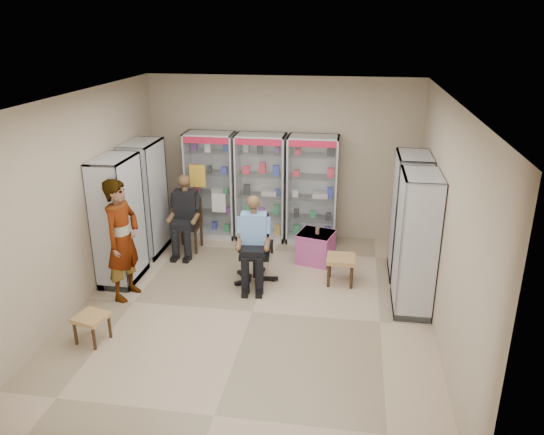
% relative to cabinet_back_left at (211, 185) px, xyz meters
% --- Properties ---
extents(floor, '(6.00, 6.00, 0.00)m').
position_rel_cabinet_back_left_xyz_m(floor, '(1.30, -2.73, -1.00)').
color(floor, tan).
rests_on(floor, ground).
extents(room_shell, '(5.02, 6.02, 3.01)m').
position_rel_cabinet_back_left_xyz_m(room_shell, '(1.30, -2.73, 0.97)').
color(room_shell, tan).
rests_on(room_shell, ground).
extents(cabinet_back_left, '(0.90, 0.50, 2.00)m').
position_rel_cabinet_back_left_xyz_m(cabinet_back_left, '(0.00, 0.00, 0.00)').
color(cabinet_back_left, silver).
rests_on(cabinet_back_left, floor).
extents(cabinet_back_mid, '(0.90, 0.50, 2.00)m').
position_rel_cabinet_back_left_xyz_m(cabinet_back_mid, '(0.95, 0.00, 0.00)').
color(cabinet_back_mid, silver).
rests_on(cabinet_back_mid, floor).
extents(cabinet_back_right, '(0.90, 0.50, 2.00)m').
position_rel_cabinet_back_left_xyz_m(cabinet_back_right, '(1.90, 0.00, 0.00)').
color(cabinet_back_right, '#B5B6BD').
rests_on(cabinet_back_right, floor).
extents(cabinet_right_far, '(0.90, 0.50, 2.00)m').
position_rel_cabinet_back_left_xyz_m(cabinet_right_far, '(3.53, -1.13, 0.00)').
color(cabinet_right_far, silver).
rests_on(cabinet_right_far, floor).
extents(cabinet_right_near, '(0.90, 0.50, 2.00)m').
position_rel_cabinet_back_left_xyz_m(cabinet_right_near, '(3.53, -2.23, 0.00)').
color(cabinet_right_near, '#B6B9BE').
rests_on(cabinet_right_near, floor).
extents(cabinet_left_far, '(0.90, 0.50, 2.00)m').
position_rel_cabinet_back_left_xyz_m(cabinet_left_far, '(-0.93, -0.93, 0.00)').
color(cabinet_left_far, silver).
rests_on(cabinet_left_far, floor).
extents(cabinet_left_near, '(0.90, 0.50, 2.00)m').
position_rel_cabinet_back_left_xyz_m(cabinet_left_near, '(-0.93, -2.03, 0.00)').
color(cabinet_left_near, '#A7A9AE').
rests_on(cabinet_left_near, floor).
extents(wooden_chair, '(0.42, 0.42, 0.94)m').
position_rel_cabinet_back_left_xyz_m(wooden_chair, '(-0.25, -0.73, -0.53)').
color(wooden_chair, black).
rests_on(wooden_chair, floor).
extents(seated_customer, '(0.44, 0.60, 1.34)m').
position_rel_cabinet_back_left_xyz_m(seated_customer, '(-0.25, -0.78, -0.33)').
color(seated_customer, black).
rests_on(seated_customer, floor).
extents(office_chair, '(0.64, 0.64, 1.07)m').
position_rel_cabinet_back_left_xyz_m(office_chair, '(1.16, -1.77, -0.47)').
color(office_chair, black).
rests_on(office_chair, floor).
extents(seated_shopkeeper, '(0.51, 0.66, 1.36)m').
position_rel_cabinet_back_left_xyz_m(seated_shopkeeper, '(1.16, -1.82, -0.32)').
color(seated_shopkeeper, '#6C95D5').
rests_on(seated_shopkeeper, floor).
extents(pink_trunk, '(0.67, 0.65, 0.53)m').
position_rel_cabinet_back_left_xyz_m(pink_trunk, '(2.05, -0.90, -0.73)').
color(pink_trunk, '#B24797').
rests_on(pink_trunk, floor).
extents(tea_glass, '(0.07, 0.07, 0.11)m').
position_rel_cabinet_back_left_xyz_m(tea_glass, '(2.08, -0.94, -0.41)').
color(tea_glass, '#622908').
rests_on(tea_glass, pink_trunk).
extents(woven_stool_a, '(0.44, 0.44, 0.44)m').
position_rel_cabinet_back_left_xyz_m(woven_stool_a, '(2.50, -1.62, -0.78)').
color(woven_stool_a, olive).
rests_on(woven_stool_a, floor).
extents(woven_stool_b, '(0.45, 0.45, 0.37)m').
position_rel_cabinet_back_left_xyz_m(woven_stool_b, '(-0.60, -3.77, -0.81)').
color(woven_stool_b, olive).
rests_on(woven_stool_b, floor).
extents(standing_man, '(0.57, 0.74, 1.83)m').
position_rel_cabinet_back_left_xyz_m(standing_man, '(-0.65, -2.55, -0.08)').
color(standing_man, gray).
rests_on(standing_man, floor).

